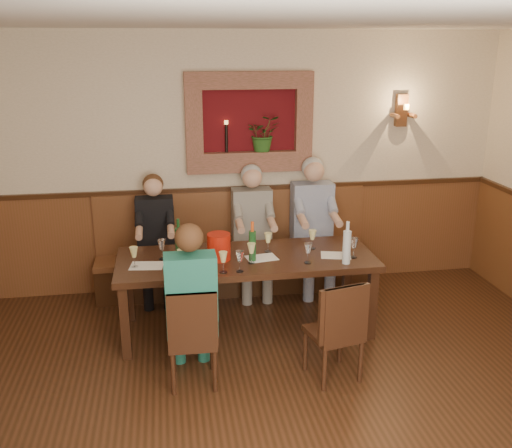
{
  "coord_description": "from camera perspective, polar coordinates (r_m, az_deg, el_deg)",
  "views": [
    {
      "loc": [
        -0.71,
        -3.09,
        2.66
      ],
      "look_at": [
        0.1,
        1.9,
        1.05
      ],
      "focal_mm": 40.0,
      "sensor_mm": 36.0,
      "label": 1
    }
  ],
  "objects": [
    {
      "name": "tasting_sheet_d",
      "position": [
        5.04,
        -5.68,
        -4.66
      ],
      "size": [
        0.27,
        0.2,
        0.0
      ],
      "primitive_type": "cube",
      "rotation": [
        0.0,
        0.0,
        -0.03
      ],
      "color": "white",
      "rests_on": "dining_table"
    },
    {
      "name": "wine_bottle_green_a",
      "position": [
        5.19,
        -0.36,
        -2.12
      ],
      "size": [
        0.07,
        0.07,
        0.37
      ],
      "rotation": [
        0.0,
        0.0,
        -0.14
      ],
      "color": "#19471E",
      "rests_on": "dining_table"
    },
    {
      "name": "spittoon_bucket",
      "position": [
        5.25,
        -3.73,
        -2.28
      ],
      "size": [
        0.24,
        0.24,
        0.25
      ],
      "primitive_type": "cylinder",
      "rotation": [
        0.0,
        0.0,
        -0.1
      ],
      "color": "red",
      "rests_on": "dining_table"
    },
    {
      "name": "wine_glass_7",
      "position": [
        5.54,
        5.65,
        -1.56
      ],
      "size": [
        0.08,
        0.08,
        0.19
      ],
      "primitive_type": null,
      "color": "#EAE38C",
      "rests_on": "dining_table"
    },
    {
      "name": "wall_sconce",
      "position": [
        6.6,
        14.38,
        10.87
      ],
      "size": [
        0.25,
        0.2,
        0.35
      ],
      "color": "brown",
      "rests_on": "ground"
    },
    {
      "name": "person_chair_front",
      "position": [
        4.66,
        -6.47,
        -9.13
      ],
      "size": [
        0.4,
        0.49,
        1.38
      ],
      "color": "#1B6160",
      "rests_on": "ground"
    },
    {
      "name": "wine_glass_8",
      "position": [
        5.37,
        9.75,
        -2.36
      ],
      "size": [
        0.08,
        0.08,
        0.19
      ],
      "primitive_type": null,
      "color": "white",
      "rests_on": "dining_table"
    },
    {
      "name": "bench",
      "position": [
        6.37,
        -2.18,
        -3.84
      ],
      "size": [
        3.0,
        0.45,
        1.11
      ],
      "color": "#381E0F",
      "rests_on": "ground"
    },
    {
      "name": "person_bench_left",
      "position": [
        6.15,
        -9.92,
        -2.57
      ],
      "size": [
        0.39,
        0.48,
        1.37
      ],
      "color": "black",
      "rests_on": "ground"
    },
    {
      "name": "wine_glass_9",
      "position": [
        4.96,
        -3.29,
        -3.84
      ],
      "size": [
        0.08,
        0.08,
        0.19
      ],
      "primitive_type": null,
      "color": "#EAE38C",
      "rests_on": "dining_table"
    },
    {
      "name": "wine_glass_3",
      "position": [
        5.39,
        -3.59,
        -2.05
      ],
      "size": [
        0.08,
        0.08,
        0.19
      ],
      "primitive_type": null,
      "color": "white",
      "rests_on": "dining_table"
    },
    {
      "name": "chair_near_right",
      "position": [
        4.84,
        7.8,
        -12.31
      ],
      "size": [
        0.47,
        0.47,
        0.88
      ],
      "rotation": [
        0.0,
        0.0,
        0.22
      ],
      "color": "black",
      "rests_on": "ground"
    },
    {
      "name": "wine_glass_2",
      "position": [
        5.04,
        -7.45,
        -3.58
      ],
      "size": [
        0.08,
        0.08,
        0.19
      ],
      "primitive_type": null,
      "color": "#EAE38C",
      "rests_on": "dining_table"
    },
    {
      "name": "tasting_sheet_c",
      "position": [
        5.42,
        7.98,
        -3.12
      ],
      "size": [
        0.32,
        0.26,
        0.0
      ],
      "primitive_type": "cube",
      "rotation": [
        0.0,
        0.0,
        -0.25
      ],
      "color": "white",
      "rests_on": "dining_table"
    },
    {
      "name": "dining_table",
      "position": [
        5.37,
        -0.97,
        -4.03
      ],
      "size": [
        2.4,
        0.9,
        0.75
      ],
      "color": "black",
      "rests_on": "ground"
    },
    {
      "name": "wine_glass_10",
      "position": [
        4.97,
        -1.63,
        -3.76
      ],
      "size": [
        0.08,
        0.08,
        0.19
      ],
      "primitive_type": null,
      "color": "white",
      "rests_on": "dining_table"
    },
    {
      "name": "wine_glass_5",
      "position": [
        5.43,
        1.21,
        -1.87
      ],
      "size": [
        0.08,
        0.08,
        0.19
      ],
      "primitive_type": null,
      "color": "#EAE38C",
      "rests_on": "dining_table"
    },
    {
      "name": "wine_bottle_green_b",
      "position": [
        5.33,
        -7.72,
        -1.78
      ],
      "size": [
        0.09,
        0.09,
        0.37
      ],
      "rotation": [
        0.0,
        0.0,
        -0.41
      ],
      "color": "#19471E",
      "rests_on": "dining_table"
    },
    {
      "name": "tasting_sheet_b",
      "position": [
        5.31,
        0.56,
        -3.41
      ],
      "size": [
        0.31,
        0.24,
        0.0
      ],
      "primitive_type": "cube",
      "rotation": [
        0.0,
        0.0,
        0.17
      ],
      "color": "white",
      "rests_on": "dining_table"
    },
    {
      "name": "chair_near_left",
      "position": [
        4.75,
        -6.29,
        -12.92
      ],
      "size": [
        0.39,
        0.39,
        0.86
      ],
      "rotation": [
        0.0,
        0.0,
        -0.03
      ],
      "color": "black",
      "rests_on": "ground"
    },
    {
      "name": "person_bench_right",
      "position": [
        6.33,
        5.74,
        -1.25
      ],
      "size": [
        0.45,
        0.55,
        1.49
      ],
      "color": "navy",
      "rests_on": "ground"
    },
    {
      "name": "tasting_sheet_a",
      "position": [
        5.22,
        -10.86,
        -4.11
      ],
      "size": [
        0.32,
        0.25,
        0.0
      ],
      "primitive_type": "cube",
      "rotation": [
        0.0,
        0.0,
        -0.13
      ],
      "color": "white",
      "rests_on": "dining_table"
    },
    {
      "name": "person_bench_mid",
      "position": [
        6.2,
        -0.3,
        -1.82
      ],
      "size": [
        0.42,
        0.52,
        1.43
      ],
      "color": "#5C5754",
      "rests_on": "ground"
    },
    {
      "name": "room_shell",
      "position": [
        3.27,
        3.64,
        3.98
      ],
      "size": [
        6.04,
        6.04,
        2.82
      ],
      "color": "beige",
      "rests_on": "ground"
    },
    {
      "name": "wall_niche",
      "position": [
        6.17,
        -0.27,
        9.69
      ],
      "size": [
        1.36,
        0.3,
        1.06
      ],
      "color": "#550C10",
      "rests_on": "ground"
    },
    {
      "name": "wine_glass_6",
      "position": [
        5.18,
        5.22,
        -2.92
      ],
      "size": [
        0.08,
        0.08,
        0.19
      ],
      "primitive_type": null,
      "color": "white",
      "rests_on": "dining_table"
    },
    {
      "name": "wine_glass_0",
      "position": [
        5.18,
        -12.09,
        -3.27
      ],
      "size": [
        0.08,
        0.08,
        0.19
      ],
      "primitive_type": null,
      "color": "#EAE38C",
      "rests_on": "dining_table"
    },
    {
      "name": "wainscoting",
      "position": [
        3.79,
        3.25,
        -15.52
      ],
      "size": [
        6.02,
        6.02,
        1.15
      ],
      "color": "brown",
      "rests_on": "ground"
    },
    {
      "name": "wine_glass_1",
      "position": [
        5.32,
        -9.4,
        -2.54
      ],
      "size": [
        0.08,
        0.08,
        0.19
      ],
      "primitive_type": null,
      "color": "white",
      "rests_on": "dining_table"
    },
    {
      "name": "wine_glass_4",
      "position": [
        5.16,
        -0.46,
        -2.95
      ],
      "size": [
        0.08,
        0.08,
        0.19
      ],
      "primitive_type": null,
      "color": "#EAE38C",
      "rests_on": "dining_table"
    },
    {
      "name": "water_bottle",
      "position": [
        5.2,
        9.06,
        -2.22
      ],
      "size": [
        0.1,
        0.1,
        0.4
      ],
      "rotation": [
        0.0,
        0.0,
        0.38
      ],
      "color": "silver",
      "rests_on": "dining_table"
    }
  ]
}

